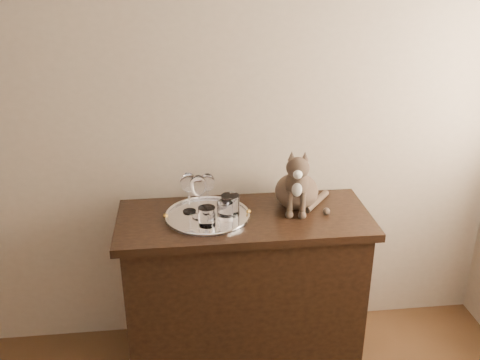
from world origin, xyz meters
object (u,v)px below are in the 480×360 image
object	(u,v)px
sideboard	(244,291)
tray	(208,217)
wine_glass_b	(208,192)
tumbler_a	(225,211)
tumbler_b	(207,216)
tumbler_c	(230,205)
wine_glass_d	(198,196)
wine_glass_a	(189,193)
cat	(297,176)

from	to	relation	value
sideboard	tray	bearing A→B (deg)	177.48
wine_glass_b	tumbler_a	bearing A→B (deg)	-55.94
tumbler_b	tumbler_a	bearing A→B (deg)	31.40
sideboard	tumbler_c	xyz separation A→B (m)	(-0.07, 0.01, 0.48)
tray	wine_glass_d	distance (m)	0.12
tumbler_a	tumbler_c	bearing A→B (deg)	56.04
sideboard	wine_glass_b	distance (m)	0.56
sideboard	wine_glass_d	bearing A→B (deg)	179.54
tumbler_a	tumbler_b	xyz separation A→B (m)	(-0.09, -0.05, 0.00)
tray	wine_glass_a	size ratio (longest dim) A/B	2.00
tumbler_b	cat	size ratio (longest dim) A/B	0.27
tumbler_c	cat	bearing A→B (deg)	11.49
tray	wine_glass_a	xyz separation A→B (m)	(-0.08, 0.05, 0.10)
tray	tumbler_a	distance (m)	0.10
wine_glass_d	tumbler_b	world-z (taller)	wine_glass_d
wine_glass_a	tumbler_a	size ratio (longest dim) A/B	2.40
wine_glass_a	cat	distance (m)	0.52
wine_glass_d	tumbler_a	xyz separation A→B (m)	(0.12, -0.03, -0.06)
wine_glass_d	cat	distance (m)	0.49
tray	wine_glass_d	size ratio (longest dim) A/B	1.90
wine_glass_b	tumbler_c	world-z (taller)	wine_glass_b
wine_glass_b	tumbler_c	xyz separation A→B (m)	(0.10, -0.06, -0.04)
tumbler_b	tray	bearing A→B (deg)	85.14
tumbler_b	wine_glass_d	bearing A→B (deg)	110.34
cat	sideboard	bearing A→B (deg)	-150.69
tumbler_a	cat	distance (m)	0.39
wine_glass_a	tumbler_b	world-z (taller)	wine_glass_a
sideboard	cat	distance (m)	0.65
wine_glass_a	tumbler_c	size ratio (longest dim) A/B	2.04
sideboard	wine_glass_a	size ratio (longest dim) A/B	6.00
tumbler_b	tumbler_c	bearing A→B (deg)	39.89
tray	cat	size ratio (longest dim) A/B	1.23
wine_glass_b	cat	bearing A→B (deg)	0.61
wine_glass_a	cat	bearing A→B (deg)	2.08
cat	tumbler_c	bearing A→B (deg)	-155.91
tumbler_a	cat	world-z (taller)	cat
tumbler_b	wine_glass_b	bearing A→B (deg)	85.03
tumbler_c	cat	distance (m)	0.35
tumbler_b	tumbler_c	world-z (taller)	tumbler_c
tray	wine_glass_b	distance (m)	0.12
wine_glass_b	cat	size ratio (longest dim) A/B	0.58
sideboard	tumbler_b	bearing A→B (deg)	-154.97
tumbler_a	cat	size ratio (longest dim) A/B	0.26
sideboard	tumbler_c	bearing A→B (deg)	169.18
tumbler_c	tumbler_a	bearing A→B (deg)	-123.96
wine_glass_a	wine_glass_d	size ratio (longest dim) A/B	0.95
tumbler_a	tumbler_b	size ratio (longest dim) A/B	0.94
wine_glass_b	tumbler_a	distance (m)	0.14
wine_glass_b	tumbler_a	size ratio (longest dim) A/B	2.24
wine_glass_a	wine_glass_b	bearing A→B (deg)	9.10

